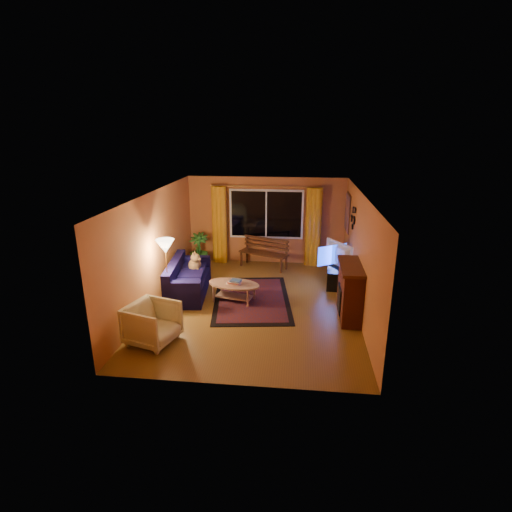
# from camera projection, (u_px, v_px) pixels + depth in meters

# --- Properties ---
(floor) EXTENTS (4.50, 6.00, 0.02)m
(floor) POSITION_uv_depth(u_px,v_px,m) (255.00, 304.00, 9.07)
(floor) COLOR brown
(floor) RESTS_ON ground
(ceiling) EXTENTS (4.50, 6.00, 0.02)m
(ceiling) POSITION_uv_depth(u_px,v_px,m) (254.00, 194.00, 8.29)
(ceiling) COLOR white
(ceiling) RESTS_ON ground
(wall_back) EXTENTS (4.50, 0.02, 2.50)m
(wall_back) POSITION_uv_depth(u_px,v_px,m) (266.00, 221.00, 11.52)
(wall_back) COLOR #C5723C
(wall_back) RESTS_ON ground
(wall_left) EXTENTS (0.02, 6.00, 2.50)m
(wall_left) POSITION_uv_depth(u_px,v_px,m) (154.00, 248.00, 8.91)
(wall_left) COLOR #C5723C
(wall_left) RESTS_ON ground
(wall_right) EXTENTS (0.02, 6.00, 2.50)m
(wall_right) POSITION_uv_depth(u_px,v_px,m) (360.00, 255.00, 8.44)
(wall_right) COLOR #C5723C
(wall_right) RESTS_ON ground
(window) EXTENTS (2.00, 0.02, 1.30)m
(window) POSITION_uv_depth(u_px,v_px,m) (266.00, 214.00, 11.40)
(window) COLOR black
(window) RESTS_ON wall_back
(curtain_rod) EXTENTS (3.20, 0.03, 0.03)m
(curtain_rod) POSITION_uv_depth(u_px,v_px,m) (266.00, 186.00, 11.11)
(curtain_rod) COLOR #BF8C3F
(curtain_rod) RESTS_ON wall_back
(curtain_left) EXTENTS (0.36, 0.36, 2.24)m
(curtain_left) POSITION_uv_depth(u_px,v_px,m) (220.00, 225.00, 11.58)
(curtain_left) COLOR orange
(curtain_left) RESTS_ON ground
(curtain_right) EXTENTS (0.36, 0.36, 2.24)m
(curtain_right) POSITION_uv_depth(u_px,v_px,m) (313.00, 227.00, 11.30)
(curtain_right) COLOR orange
(curtain_right) RESTS_ON ground
(bench) EXTENTS (1.46, 0.93, 0.42)m
(bench) POSITION_uv_depth(u_px,v_px,m) (263.00, 260.00, 11.34)
(bench) COLOR #3E1F0F
(bench) RESTS_ON ground
(potted_plant) EXTENTS (0.54, 0.54, 0.96)m
(potted_plant) POSITION_uv_depth(u_px,v_px,m) (199.00, 250.00, 11.43)
(potted_plant) COLOR #235B1E
(potted_plant) RESTS_ON ground
(sofa) EXTENTS (1.05, 2.05, 0.80)m
(sofa) POSITION_uv_depth(u_px,v_px,m) (188.00, 277.00, 9.56)
(sofa) COLOR #0D0935
(sofa) RESTS_ON ground
(dog) EXTENTS (0.42, 0.50, 0.46)m
(dog) POSITION_uv_depth(u_px,v_px,m) (195.00, 263.00, 9.90)
(dog) COLOR #997145
(dog) RESTS_ON sofa
(armchair) EXTENTS (0.97, 1.01, 0.84)m
(armchair) POSITION_uv_depth(u_px,v_px,m) (152.00, 322.00, 7.34)
(armchair) COLOR beige
(armchair) RESTS_ON ground
(floor_lamp) EXTENTS (0.33, 0.33, 1.55)m
(floor_lamp) POSITION_uv_depth(u_px,v_px,m) (167.00, 273.00, 8.75)
(floor_lamp) COLOR #BF8C3F
(floor_lamp) RESTS_ON ground
(rug) EXTENTS (2.07, 2.93, 0.02)m
(rug) POSITION_uv_depth(u_px,v_px,m) (252.00, 299.00, 9.31)
(rug) COLOR #5E1505
(rug) RESTS_ON ground
(coffee_table) EXTENTS (1.45, 1.45, 0.44)m
(coffee_table) POSITION_uv_depth(u_px,v_px,m) (234.00, 292.00, 9.15)
(coffee_table) COLOR #9F725C
(coffee_table) RESTS_ON ground
(tv_console) EXTENTS (0.47, 1.15, 0.47)m
(tv_console) POSITION_uv_depth(u_px,v_px,m) (335.00, 275.00, 10.15)
(tv_console) COLOR black
(tv_console) RESTS_ON ground
(television) EXTENTS (0.70, 0.98, 0.62)m
(television) POSITION_uv_depth(u_px,v_px,m) (336.00, 255.00, 9.98)
(television) COLOR black
(television) RESTS_ON tv_console
(fireplace) EXTENTS (0.40, 1.20, 1.10)m
(fireplace) POSITION_uv_depth(u_px,v_px,m) (350.00, 292.00, 8.30)
(fireplace) COLOR maroon
(fireplace) RESTS_ON ground
(mirror_cluster) EXTENTS (0.06, 0.60, 0.56)m
(mirror_cluster) POSITION_uv_depth(u_px,v_px,m) (353.00, 216.00, 9.50)
(mirror_cluster) COLOR black
(mirror_cluster) RESTS_ON wall_right
(painting) EXTENTS (0.04, 0.76, 0.96)m
(painting) POSITION_uv_depth(u_px,v_px,m) (347.00, 213.00, 10.64)
(painting) COLOR #DA5C16
(painting) RESTS_ON wall_right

